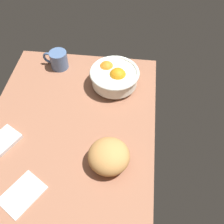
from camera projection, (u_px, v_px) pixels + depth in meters
ground_plane at (72, 124)px, 107.30cm from camera, size 83.47×67.92×3.00cm
fruit_bowl at (114, 76)px, 114.74cm from camera, size 21.78×21.78×10.32cm
bread_loaf at (109, 156)px, 90.79cm from camera, size 17.09×17.18×9.83cm
napkin_folded at (22, 194)px, 87.01cm from camera, size 17.28×16.00×0.89cm
napkin_spare at (4, 140)px, 99.69cm from camera, size 14.03×13.15×1.59cm
mug at (58, 60)px, 123.37cm from camera, size 8.21×12.38×8.57cm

